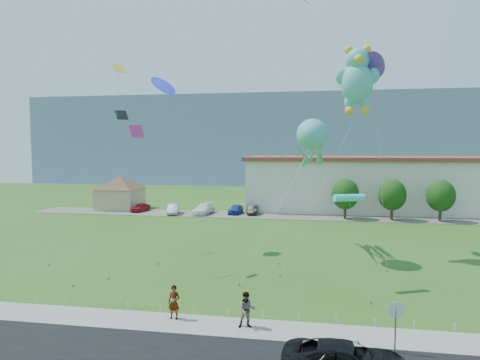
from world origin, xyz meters
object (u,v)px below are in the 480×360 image
parked_car_blue (236,209)px  teddy_bear_kite (357,78)px  parked_car_red (140,207)px  warehouse (450,184)px  parked_car_black (253,210)px  pavilion (120,190)px  pedestrian_left (174,302)px  parked_car_white (204,209)px  parked_car_silver (173,209)px  octopus_kite (312,143)px  stop_sign (396,314)px  pedestrian_right (247,310)px

parked_car_blue → teddy_bear_kite: (14.59, -21.35, 14.88)m
parked_car_red → warehouse: bearing=22.5°
parked_car_red → teddy_bear_kite: 38.86m
warehouse → parked_car_black: 30.06m
pavilion → pedestrian_left: pavilion is taller
pavilion → warehouse: 50.37m
parked_car_black → parked_car_white: bearing=-173.7°
pavilion → teddy_bear_kite: teddy_bear_kite is taller
warehouse → parked_car_red: 46.57m
parked_car_black → parked_car_blue: bearing=177.9°
parked_car_blue → parked_car_black: 2.49m
pavilion → parked_car_white: pavilion is taller
parked_car_silver → octopus_kite: bearing=-58.6°
pedestrian_left → parked_car_black: pedestrian_left is taller
parked_car_silver → parked_car_red: bearing=154.4°
pavilion → parked_car_red: pavilion is taller
parked_car_black → octopus_kite: (8.30, -22.37, 9.27)m
stop_sign → parked_car_blue: 42.74m
pavilion → parked_car_white: bearing=-12.2°
teddy_bear_kite → parked_car_red: bearing=144.0°
pedestrian_left → parked_car_black: 38.14m
parked_car_blue → octopus_kite: 26.52m
pedestrian_left → parked_car_blue: pedestrian_left is taller
warehouse → pedestrian_right: bearing=-116.9°
pavilion → parked_car_white: (14.24, -3.08, -2.23)m
parked_car_silver → teddy_bear_kite: bearing=-52.1°
parked_car_red → parked_car_black: size_ratio=0.97×
pedestrian_right → octopus_kite: octopus_kite is taller
pavilion → pedestrian_left: (22.15, -40.25, -1.99)m
warehouse → stop_sign: size_ratio=24.40×
stop_sign → pedestrian_right: (-7.20, 1.49, -0.82)m
warehouse → pedestrian_left: warehouse is taller
octopus_kite → pavilion: bearing=140.4°
pedestrian_left → pedestrian_right: pedestrian_right is taller
pavilion → stop_sign: bearing=-51.6°
pedestrian_right → parked_car_white: 39.52m
pavilion → stop_sign: pavilion is taller
parked_car_silver → teddy_bear_kite: 34.07m
octopus_kite → teddy_bear_kite: 6.89m
parked_car_silver → parked_car_white: (4.35, 0.64, 0.04)m
warehouse → parked_car_silver: (-40.11, -9.71, -3.37)m
pavilion → pedestrian_right: 48.51m
parked_car_white → teddy_bear_kite: size_ratio=0.27×
warehouse → teddy_bear_kite: size_ratio=3.31×
stop_sign → teddy_bear_kite: 23.25m
pedestrian_right → parked_car_blue: size_ratio=0.49×
parked_car_white → teddy_bear_kite: bearing=-39.8°
pedestrian_right → pedestrian_left: bearing=160.3°
parked_car_red → parked_car_white: 9.95m
stop_sign → teddy_bear_kite: size_ratio=0.14×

